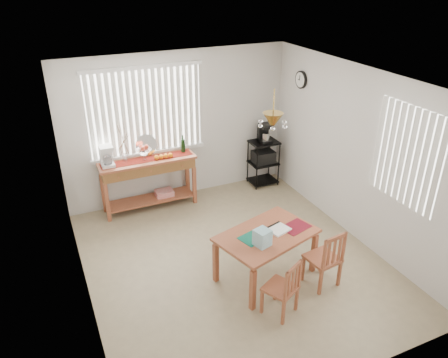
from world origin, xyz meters
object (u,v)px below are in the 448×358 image
wire_cart (263,158)px  dining_table (267,239)px  chair_right (325,259)px  chair_left (283,288)px  cart_items (264,133)px  sideboard (149,172)px

wire_cart → dining_table: wire_cart is taller
wire_cart → chair_right: wire_cart is taller
wire_cart → chair_left: wire_cart is taller
cart_items → chair_left: (-1.48, -3.18, -0.66)m
dining_table → cart_items: bearing=62.0°
cart_items → chair_right: 3.09m
dining_table → chair_right: bearing=-38.2°
dining_table → chair_left: 0.76m
sideboard → cart_items: cart_items is taller
wire_cart → cart_items: cart_items is taller
wire_cart → dining_table: size_ratio=0.60×
dining_table → wire_cart: bearing=61.9°
chair_left → wire_cart: bearing=65.0°
dining_table → chair_left: size_ratio=1.88×
dining_table → sideboard: bearing=110.1°
sideboard → wire_cart: sideboard is taller
chair_left → sideboard: bearing=103.1°
sideboard → dining_table: sideboard is taller
sideboard → chair_left: bearing=-76.9°
chair_right → dining_table: bearing=141.8°
wire_cart → chair_left: size_ratio=1.13×
cart_items → chair_right: bearing=-103.5°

